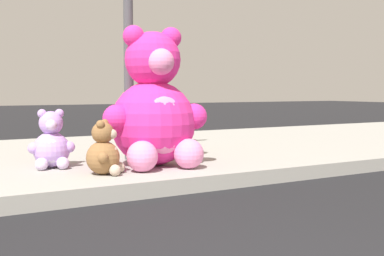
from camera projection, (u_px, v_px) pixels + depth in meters
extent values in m
cube|color=#9E9B93|center=(26.00, 163.00, 5.89)|extent=(28.00, 4.40, 0.15)
cylinder|color=#4C4C51|center=(128.00, 19.00, 5.56)|extent=(0.11, 0.11, 3.20)
sphere|color=#F22D93|center=(153.00, 123.00, 5.19)|extent=(0.89, 0.89, 0.89)
ellipsoid|color=pink|center=(164.00, 125.00, 4.90)|extent=(0.51, 0.25, 0.58)
sphere|color=#F22D93|center=(153.00, 60.00, 5.14)|extent=(0.59, 0.59, 0.59)
sphere|color=pink|center=(161.00, 62.00, 4.92)|extent=(0.27, 0.27, 0.27)
sphere|color=#F22D93|center=(171.00, 38.00, 5.21)|extent=(0.22, 0.22, 0.22)
sphere|color=#F22D93|center=(194.00, 116.00, 5.26)|extent=(0.28, 0.28, 0.28)
sphere|color=pink|center=(189.00, 154.00, 4.97)|extent=(0.31, 0.31, 0.31)
sphere|color=#F22D93|center=(134.00, 36.00, 5.04)|extent=(0.22, 0.22, 0.22)
sphere|color=#F22D93|center=(117.00, 118.00, 4.92)|extent=(0.28, 0.28, 0.28)
sphere|color=pink|center=(142.00, 156.00, 4.77)|extent=(0.31, 0.31, 0.31)
sphere|color=#B28CD8|center=(52.00, 150.00, 5.05)|extent=(0.37, 0.37, 0.37)
ellipsoid|color=silver|center=(52.00, 151.00, 4.92)|extent=(0.22, 0.12, 0.24)
sphere|color=#B28CD8|center=(51.00, 123.00, 5.03)|extent=(0.24, 0.24, 0.24)
sphere|color=silver|center=(51.00, 125.00, 4.93)|extent=(0.11, 0.11, 0.11)
sphere|color=#B28CD8|center=(59.00, 113.00, 5.04)|extent=(0.09, 0.09, 0.09)
sphere|color=#B28CD8|center=(69.00, 147.00, 5.05)|extent=(0.12, 0.12, 0.12)
sphere|color=silver|center=(63.00, 163.00, 4.94)|extent=(0.13, 0.13, 0.13)
sphere|color=#B28CD8|center=(42.00, 114.00, 4.99)|extent=(0.09, 0.09, 0.09)
sphere|color=#B28CD8|center=(34.00, 148.00, 4.95)|extent=(0.12, 0.12, 0.12)
sphere|color=silver|center=(42.00, 164.00, 4.88)|extent=(0.13, 0.13, 0.13)
sphere|color=yellow|center=(161.00, 135.00, 6.37)|extent=(0.42, 0.42, 0.42)
ellipsoid|color=#F0DB80|center=(152.00, 135.00, 6.46)|extent=(0.25, 0.18, 0.28)
sphere|color=yellow|center=(161.00, 111.00, 6.35)|extent=(0.28, 0.28, 0.28)
sphere|color=#F0DB80|center=(154.00, 112.00, 6.42)|extent=(0.13, 0.13, 0.13)
sphere|color=yellow|center=(156.00, 102.00, 6.26)|extent=(0.11, 0.11, 0.11)
sphere|color=yellow|center=(148.00, 134.00, 6.24)|extent=(0.13, 0.13, 0.13)
sphere|color=#F0DB80|center=(145.00, 146.00, 6.40)|extent=(0.15, 0.15, 0.15)
sphere|color=yellow|center=(166.00, 102.00, 6.42)|extent=(0.11, 0.11, 0.11)
sphere|color=yellow|center=(168.00, 131.00, 6.56)|extent=(0.13, 0.13, 0.13)
sphere|color=#F0DB80|center=(156.00, 144.00, 6.58)|extent=(0.15, 0.15, 0.15)
sphere|color=olive|center=(103.00, 158.00, 4.64)|extent=(0.32, 0.32, 0.32)
ellipsoid|color=tan|center=(115.00, 158.00, 4.64)|extent=(0.16, 0.18, 0.21)
sphere|color=olive|center=(103.00, 133.00, 4.63)|extent=(0.21, 0.21, 0.21)
sphere|color=tan|center=(112.00, 134.00, 4.62)|extent=(0.10, 0.10, 0.10)
sphere|color=olive|center=(104.00, 123.00, 4.69)|extent=(0.08, 0.08, 0.08)
sphere|color=olive|center=(111.00, 153.00, 4.79)|extent=(0.10, 0.10, 0.10)
sphere|color=tan|center=(119.00, 167.00, 4.73)|extent=(0.11, 0.11, 0.11)
sphere|color=olive|center=(100.00, 124.00, 4.55)|extent=(0.08, 0.08, 0.08)
sphere|color=olive|center=(103.00, 157.00, 4.49)|extent=(0.10, 0.10, 0.10)
sphere|color=tan|center=(115.00, 170.00, 4.56)|extent=(0.11, 0.11, 0.11)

